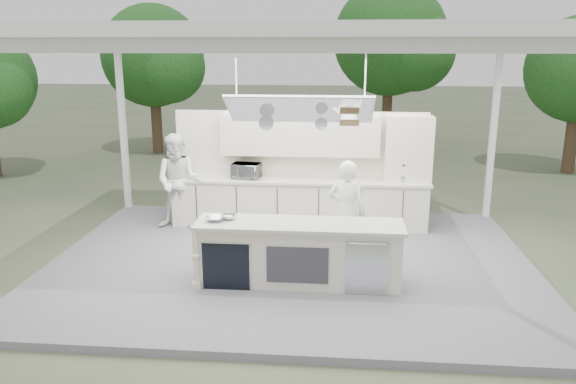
# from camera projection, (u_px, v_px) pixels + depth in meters

# --- Properties ---
(ground) EXTENTS (90.00, 90.00, 0.00)m
(ground) POSITION_uv_depth(u_px,v_px,m) (291.00, 267.00, 9.48)
(ground) COLOR #525B3E
(ground) RESTS_ON ground
(stage_deck) EXTENTS (8.00, 6.00, 0.12)m
(stage_deck) POSITION_uv_depth(u_px,v_px,m) (291.00, 263.00, 9.46)
(stage_deck) COLOR slate
(stage_deck) RESTS_ON ground
(tent) EXTENTS (8.20, 6.20, 3.86)m
(tent) POSITION_uv_depth(u_px,v_px,m) (291.00, 39.00, 8.53)
(tent) COLOR white
(tent) RESTS_ON ground
(demo_island) EXTENTS (3.10, 0.79, 0.95)m
(demo_island) POSITION_uv_depth(u_px,v_px,m) (298.00, 253.00, 8.43)
(demo_island) COLOR #F3E9CE
(demo_island) RESTS_ON stage_deck
(back_counter) EXTENTS (5.08, 0.72, 0.95)m
(back_counter) POSITION_uv_depth(u_px,v_px,m) (299.00, 202.00, 11.16)
(back_counter) COLOR #F3E9CE
(back_counter) RESTS_ON stage_deck
(back_wall_unit) EXTENTS (5.05, 0.48, 2.25)m
(back_wall_unit) POSITION_uv_depth(u_px,v_px,m) (322.00, 152.00, 11.08)
(back_wall_unit) COLOR #F3E9CE
(back_wall_unit) RESTS_ON stage_deck
(tree_cluster) EXTENTS (19.55, 9.40, 5.85)m
(tree_cluster) POSITION_uv_depth(u_px,v_px,m) (312.00, 56.00, 18.08)
(tree_cluster) COLOR #453022
(tree_cluster) RESTS_ON ground
(head_chef) EXTENTS (0.73, 0.60, 1.73)m
(head_chef) POSITION_uv_depth(u_px,v_px,m) (347.00, 212.00, 9.15)
(head_chef) COLOR white
(head_chef) RESTS_ON stage_deck
(sous_chef) EXTENTS (0.92, 0.72, 1.87)m
(sous_chef) POSITION_uv_depth(u_px,v_px,m) (179.00, 182.00, 10.91)
(sous_chef) COLOR white
(sous_chef) RESTS_ON stage_deck
(toaster_oven) EXTENTS (0.59, 0.44, 0.30)m
(toaster_oven) POSITION_uv_depth(u_px,v_px,m) (246.00, 171.00, 11.08)
(toaster_oven) COLOR silver
(toaster_oven) RESTS_ON back_counter
(bowl_large) EXTENTS (0.27, 0.27, 0.07)m
(bowl_large) POSITION_uv_depth(u_px,v_px,m) (215.00, 219.00, 8.40)
(bowl_large) COLOR silver
(bowl_large) RESTS_ON demo_island
(bowl_small) EXTENTS (0.29, 0.29, 0.07)m
(bowl_small) POSITION_uv_depth(u_px,v_px,m) (228.00, 217.00, 8.49)
(bowl_small) COLOR silver
(bowl_small) RESTS_ON demo_island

